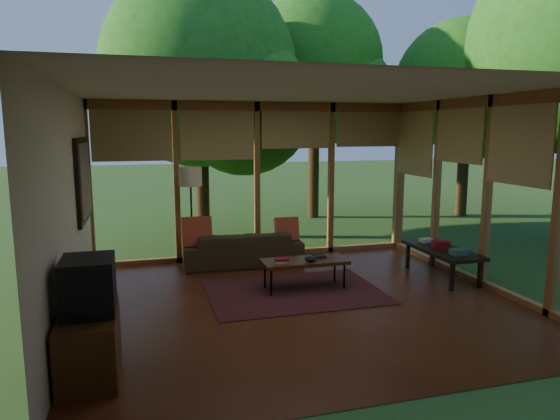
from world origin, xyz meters
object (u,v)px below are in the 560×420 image
object	(u,v)px
media_cabinet	(90,343)
side_console	(442,251)
sofa	(243,248)
television	(88,285)
coffee_table	(304,262)
floor_lamp	(191,182)

from	to	relation	value
media_cabinet	side_console	distance (m)	5.19
side_console	sofa	bearing A→B (deg)	151.34
sofa	television	distance (m)	3.94
side_console	television	bearing A→B (deg)	-159.79
coffee_table	side_console	world-z (taller)	side_console
media_cabinet	floor_lamp	size ratio (longest dim) A/B	0.61
floor_lamp	sofa	bearing A→B (deg)	-0.69
side_console	media_cabinet	bearing A→B (deg)	-159.86
sofa	coffee_table	xyz separation A→B (m)	(0.59, -1.48, 0.11)
sofa	coffee_table	size ratio (longest dim) A/B	1.62
coffee_table	sofa	bearing A→B (deg)	111.67
television	floor_lamp	world-z (taller)	floor_lamp
sofa	television	xyz separation A→B (m)	(-2.08, -3.30, 0.57)
side_console	floor_lamp	bearing A→B (deg)	156.99
sofa	floor_lamp	xyz separation A→B (m)	(-0.82, 0.01, 1.12)
media_cabinet	floor_lamp	world-z (taller)	floor_lamp
coffee_table	side_console	size ratio (longest dim) A/B	0.86
sofa	side_console	xyz separation A→B (m)	(2.77, -1.52, 0.13)
media_cabinet	side_console	bearing A→B (deg)	20.14
floor_lamp	coffee_table	bearing A→B (deg)	-46.56
television	floor_lamp	size ratio (longest dim) A/B	0.33
television	side_console	size ratio (longest dim) A/B	0.39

